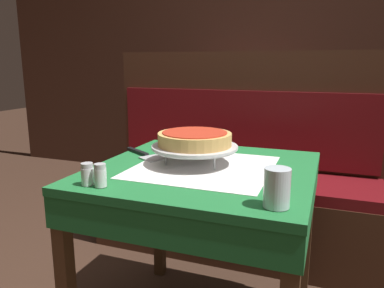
{
  "coord_description": "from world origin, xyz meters",
  "views": [
    {
      "loc": [
        0.44,
        -1.31,
        1.13
      ],
      "look_at": [
        -0.05,
        -0.0,
        0.83
      ],
      "focal_mm": 35.0,
      "sensor_mm": 36.0,
      "label": 1
    }
  ],
  "objects_px": {
    "dining_table_rear": "(239,122)",
    "pepper_shaker": "(100,175)",
    "water_glass_near": "(277,188)",
    "deep_dish_pizza": "(195,139)",
    "salt_shaker": "(87,174)",
    "condiment_caddy": "(238,105)",
    "pizza_pan_stand": "(195,148)",
    "booth_bench": "(235,193)",
    "pizza_server": "(144,154)",
    "dining_table_front": "(203,190)"
  },
  "relations": [
    {
      "from": "booth_bench",
      "to": "deep_dish_pizza",
      "type": "bearing_deg",
      "value": -88.31
    },
    {
      "from": "dining_table_rear",
      "to": "pepper_shaker",
      "type": "xyz_separation_m",
      "value": [
        0.03,
        -2.05,
        0.13
      ]
    },
    {
      "from": "pizza_server",
      "to": "pepper_shaker",
      "type": "xyz_separation_m",
      "value": [
        0.06,
        -0.42,
        0.03
      ]
    },
    {
      "from": "booth_bench",
      "to": "pepper_shaker",
      "type": "bearing_deg",
      "value": -98.14
    },
    {
      "from": "salt_shaker",
      "to": "condiment_caddy",
      "type": "xyz_separation_m",
      "value": [
        -0.01,
        2.07,
        0.01
      ]
    },
    {
      "from": "salt_shaker",
      "to": "condiment_caddy",
      "type": "bearing_deg",
      "value": 90.2
    },
    {
      "from": "booth_bench",
      "to": "condiment_caddy",
      "type": "bearing_deg",
      "value": 103.52
    },
    {
      "from": "dining_table_rear",
      "to": "booth_bench",
      "type": "relative_size",
      "value": 0.45
    },
    {
      "from": "dining_table_rear",
      "to": "pizza_server",
      "type": "height_order",
      "value": "pizza_server"
    },
    {
      "from": "salt_shaker",
      "to": "pepper_shaker",
      "type": "xyz_separation_m",
      "value": [
        0.05,
        -0.0,
        0.0
      ]
    },
    {
      "from": "dining_table_rear",
      "to": "pizza_pan_stand",
      "type": "bearing_deg",
      "value": -82.49
    },
    {
      "from": "pizza_server",
      "to": "pepper_shaker",
      "type": "relative_size",
      "value": 3.3
    },
    {
      "from": "deep_dish_pizza",
      "to": "water_glass_near",
      "type": "xyz_separation_m",
      "value": [
        0.36,
        -0.34,
        -0.05
      ]
    },
    {
      "from": "dining_table_front",
      "to": "pepper_shaker",
      "type": "distance_m",
      "value": 0.43
    },
    {
      "from": "water_glass_near",
      "to": "booth_bench",
      "type": "bearing_deg",
      "value": 108.97
    },
    {
      "from": "pizza_pan_stand",
      "to": "booth_bench",
      "type": "bearing_deg",
      "value": 91.69
    },
    {
      "from": "deep_dish_pizza",
      "to": "salt_shaker",
      "type": "height_order",
      "value": "deep_dish_pizza"
    },
    {
      "from": "pizza_server",
      "to": "pizza_pan_stand",
      "type": "bearing_deg",
      "value": -12.23
    },
    {
      "from": "pizza_pan_stand",
      "to": "salt_shaker",
      "type": "height_order",
      "value": "pizza_pan_stand"
    },
    {
      "from": "dining_table_front",
      "to": "pizza_server",
      "type": "bearing_deg",
      "value": 164.92
    },
    {
      "from": "dining_table_rear",
      "to": "pepper_shaker",
      "type": "distance_m",
      "value": 2.06
    },
    {
      "from": "condiment_caddy",
      "to": "water_glass_near",
      "type": "bearing_deg",
      "value": -73.44
    },
    {
      "from": "pizza_pan_stand",
      "to": "condiment_caddy",
      "type": "bearing_deg",
      "value": 98.15
    },
    {
      "from": "water_glass_near",
      "to": "pepper_shaker",
      "type": "distance_m",
      "value": 0.55
    },
    {
      "from": "salt_shaker",
      "to": "condiment_caddy",
      "type": "height_order",
      "value": "condiment_caddy"
    },
    {
      "from": "pizza_server",
      "to": "salt_shaker",
      "type": "height_order",
      "value": "salt_shaker"
    },
    {
      "from": "dining_table_front",
      "to": "booth_bench",
      "type": "height_order",
      "value": "booth_bench"
    },
    {
      "from": "pepper_shaker",
      "to": "dining_table_front",
      "type": "bearing_deg",
      "value": 55.41
    },
    {
      "from": "pizza_server",
      "to": "water_glass_near",
      "type": "distance_m",
      "value": 0.73
    },
    {
      "from": "dining_table_front",
      "to": "salt_shaker",
      "type": "bearing_deg",
      "value": -129.87
    },
    {
      "from": "pizza_server",
      "to": "salt_shaker",
      "type": "relative_size",
      "value": 3.41
    },
    {
      "from": "water_glass_near",
      "to": "salt_shaker",
      "type": "bearing_deg",
      "value": -177.86
    },
    {
      "from": "booth_bench",
      "to": "condiment_caddy",
      "type": "xyz_separation_m",
      "value": [
        -0.22,
        0.92,
        0.44
      ]
    },
    {
      "from": "dining_table_rear",
      "to": "pepper_shaker",
      "type": "height_order",
      "value": "pepper_shaker"
    },
    {
      "from": "pizza_pan_stand",
      "to": "deep_dish_pizza",
      "type": "bearing_deg",
      "value": 0.0
    },
    {
      "from": "water_glass_near",
      "to": "deep_dish_pizza",
      "type": "bearing_deg",
      "value": 136.85
    },
    {
      "from": "pepper_shaker",
      "to": "pizza_pan_stand",
      "type": "bearing_deg",
      "value": 62.75
    },
    {
      "from": "booth_bench",
      "to": "water_glass_near",
      "type": "xyz_separation_m",
      "value": [
        0.39,
        -1.13,
        0.44
      ]
    },
    {
      "from": "dining_table_rear",
      "to": "pizza_pan_stand",
      "type": "height_order",
      "value": "pizza_pan_stand"
    },
    {
      "from": "condiment_caddy",
      "to": "pepper_shaker",
      "type": "bearing_deg",
      "value": -88.44
    },
    {
      "from": "salt_shaker",
      "to": "water_glass_near",
      "type": "bearing_deg",
      "value": 2.14
    },
    {
      "from": "pizza_pan_stand",
      "to": "condiment_caddy",
      "type": "distance_m",
      "value": 1.72
    },
    {
      "from": "deep_dish_pizza",
      "to": "salt_shaker",
      "type": "bearing_deg",
      "value": -123.03
    },
    {
      "from": "pizza_pan_stand",
      "to": "condiment_caddy",
      "type": "relative_size",
      "value": 2.02
    },
    {
      "from": "dining_table_front",
      "to": "pizza_pan_stand",
      "type": "xyz_separation_m",
      "value": [
        -0.05,
        0.03,
        0.16
      ]
    },
    {
      "from": "deep_dish_pizza",
      "to": "pizza_server",
      "type": "xyz_separation_m",
      "value": [
        -0.25,
        0.05,
        -0.1
      ]
    },
    {
      "from": "pizza_pan_stand",
      "to": "pizza_server",
      "type": "bearing_deg",
      "value": 167.77
    },
    {
      "from": "pizza_pan_stand",
      "to": "water_glass_near",
      "type": "height_order",
      "value": "water_glass_near"
    },
    {
      "from": "booth_bench",
      "to": "salt_shaker",
      "type": "xyz_separation_m",
      "value": [
        -0.21,
        -1.15,
        0.43
      ]
    },
    {
      "from": "pizza_server",
      "to": "salt_shaker",
      "type": "xyz_separation_m",
      "value": [
        0.01,
        -0.42,
        0.03
      ]
    }
  ]
}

